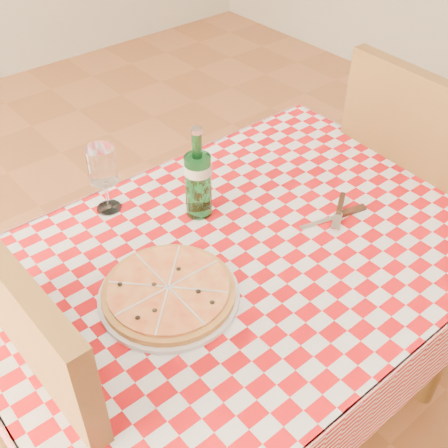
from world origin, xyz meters
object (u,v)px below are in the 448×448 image
object	(u,v)px
dining_table	(245,280)
wine_glass	(105,180)
chair_near	(416,192)
pizza_plate	(169,291)
water_bottle	(198,173)
chair_far	(10,445)

from	to	relation	value
dining_table	wine_glass	size ratio (longest dim) A/B	6.32
chair_near	pizza_plate	size ratio (longest dim) A/B	3.27
water_bottle	chair_far	bearing A→B (deg)	-163.99
chair_far	wine_glass	xyz separation A→B (m)	(0.48, 0.36, 0.27)
chair_far	wine_glass	bearing A→B (deg)	-144.39
water_bottle	pizza_plate	bearing A→B (deg)	-140.52
chair_far	pizza_plate	xyz separation A→B (m)	(0.42, -0.01, 0.19)
chair_far	pizza_plate	distance (m)	0.46
chair_near	water_bottle	bearing A→B (deg)	168.17
wine_glass	pizza_plate	bearing A→B (deg)	-100.03
pizza_plate	water_bottle	bearing A→B (deg)	39.48
dining_table	chair_near	distance (m)	0.74
dining_table	chair_near	size ratio (longest dim) A/B	1.15
chair_far	pizza_plate	world-z (taller)	chair_far
pizza_plate	wine_glass	world-z (taller)	wine_glass
chair_far	dining_table	bearing A→B (deg)	178.38
dining_table	water_bottle	world-z (taller)	water_bottle
water_bottle	wine_glass	size ratio (longest dim) A/B	1.35
chair_far	water_bottle	world-z (taller)	chair_far
chair_far	wine_glass	distance (m)	0.66
pizza_plate	water_bottle	world-z (taller)	water_bottle
dining_table	chair_far	distance (m)	0.65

